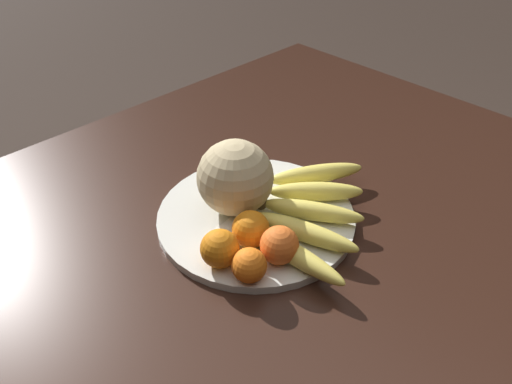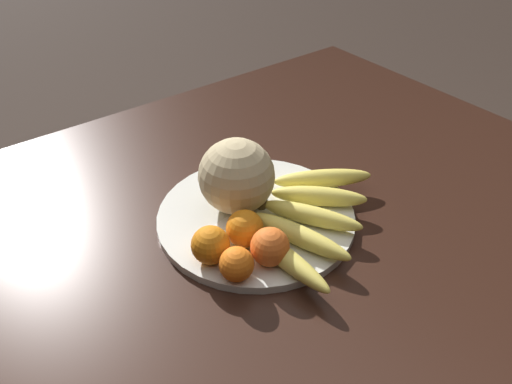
{
  "view_description": "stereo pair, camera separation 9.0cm",
  "coord_description": "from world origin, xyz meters",
  "px_view_note": "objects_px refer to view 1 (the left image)",
  "views": [
    {
      "loc": [
        0.48,
        0.49,
        1.36
      ],
      "look_at": [
        -0.02,
        -0.02,
        0.82
      ],
      "focal_mm": 35.0,
      "sensor_mm": 36.0,
      "label": 1
    },
    {
      "loc": [
        0.41,
        0.55,
        1.36
      ],
      "look_at": [
        -0.02,
        -0.02,
        0.82
      ],
      "focal_mm": 35.0,
      "sensor_mm": 36.0,
      "label": 2
    }
  ],
  "objects_px": {
    "kitchen_table": "(255,263)",
    "orange_front_right": "(220,249)",
    "fruit_bowl": "(256,216)",
    "banana_bunch": "(309,209)",
    "orange_front_left": "(251,229)",
    "melon": "(235,178)",
    "produce_tag": "(228,228)",
    "orange_mid_center": "(279,245)",
    "orange_back_left": "(249,265)"
  },
  "relations": [
    {
      "from": "kitchen_table",
      "to": "orange_front_right",
      "type": "bearing_deg",
      "value": 14.86
    },
    {
      "from": "kitchen_table",
      "to": "fruit_bowl",
      "type": "xyz_separation_m",
      "value": [
        -0.02,
        -0.02,
        0.09
      ]
    },
    {
      "from": "banana_bunch",
      "to": "orange_front_left",
      "type": "bearing_deg",
      "value": -132.19
    },
    {
      "from": "melon",
      "to": "orange_front_right",
      "type": "height_order",
      "value": "melon"
    },
    {
      "from": "fruit_bowl",
      "to": "produce_tag",
      "type": "distance_m",
      "value": 0.07
    },
    {
      "from": "orange_mid_center",
      "to": "fruit_bowl",
      "type": "bearing_deg",
      "value": -116.94
    },
    {
      "from": "fruit_bowl",
      "to": "orange_mid_center",
      "type": "height_order",
      "value": "orange_mid_center"
    },
    {
      "from": "banana_bunch",
      "to": "orange_back_left",
      "type": "distance_m",
      "value": 0.18
    },
    {
      "from": "fruit_bowl",
      "to": "melon",
      "type": "height_order",
      "value": "melon"
    },
    {
      "from": "kitchen_table",
      "to": "produce_tag",
      "type": "xyz_separation_m",
      "value": [
        0.04,
        -0.03,
        0.1
      ]
    },
    {
      "from": "orange_front_right",
      "to": "fruit_bowl",
      "type": "bearing_deg",
      "value": -158.94
    },
    {
      "from": "melon",
      "to": "orange_front_right",
      "type": "xyz_separation_m",
      "value": [
        0.12,
        0.09,
        -0.04
      ]
    },
    {
      "from": "fruit_bowl",
      "to": "banana_bunch",
      "type": "relative_size",
      "value": 1.16
    },
    {
      "from": "melon",
      "to": "produce_tag",
      "type": "distance_m",
      "value": 0.09
    },
    {
      "from": "melon",
      "to": "orange_front_left",
      "type": "relative_size",
      "value": 2.16
    },
    {
      "from": "kitchen_table",
      "to": "orange_front_left",
      "type": "distance_m",
      "value": 0.14
    },
    {
      "from": "kitchen_table",
      "to": "banana_bunch",
      "type": "xyz_separation_m",
      "value": [
        -0.08,
        0.05,
        0.12
      ]
    },
    {
      "from": "banana_bunch",
      "to": "orange_front_right",
      "type": "xyz_separation_m",
      "value": [
        0.19,
        -0.02,
        0.01
      ]
    },
    {
      "from": "orange_mid_center",
      "to": "orange_front_right",
      "type": "bearing_deg",
      "value": -39.8
    },
    {
      "from": "kitchen_table",
      "to": "orange_front_left",
      "type": "xyz_separation_m",
      "value": [
        0.04,
        0.03,
        0.13
      ]
    },
    {
      "from": "orange_front_right",
      "to": "produce_tag",
      "type": "height_order",
      "value": "orange_front_right"
    },
    {
      "from": "kitchen_table",
      "to": "orange_back_left",
      "type": "xyz_separation_m",
      "value": [
        0.1,
        0.09,
        0.13
      ]
    },
    {
      "from": "melon",
      "to": "kitchen_table",
      "type": "bearing_deg",
      "value": 82.48
    },
    {
      "from": "kitchen_table",
      "to": "orange_back_left",
      "type": "bearing_deg",
      "value": 41.52
    },
    {
      "from": "melon",
      "to": "orange_mid_center",
      "type": "height_order",
      "value": "melon"
    },
    {
      "from": "fruit_bowl",
      "to": "orange_mid_center",
      "type": "distance_m",
      "value": 0.13
    },
    {
      "from": "orange_front_left",
      "to": "produce_tag",
      "type": "distance_m",
      "value": 0.06
    },
    {
      "from": "orange_front_left",
      "to": "orange_front_right",
      "type": "bearing_deg",
      "value": -1.01
    },
    {
      "from": "fruit_bowl",
      "to": "orange_front_right",
      "type": "height_order",
      "value": "orange_front_right"
    },
    {
      "from": "produce_tag",
      "to": "banana_bunch",
      "type": "bearing_deg",
      "value": 139.3
    },
    {
      "from": "orange_mid_center",
      "to": "produce_tag",
      "type": "xyz_separation_m",
      "value": [
        0.01,
        -0.12,
        -0.03
      ]
    },
    {
      "from": "orange_mid_center",
      "to": "orange_back_left",
      "type": "distance_m",
      "value": 0.06
    },
    {
      "from": "fruit_bowl",
      "to": "melon",
      "type": "distance_m",
      "value": 0.09
    },
    {
      "from": "kitchen_table",
      "to": "melon",
      "type": "bearing_deg",
      "value": -97.52
    },
    {
      "from": "fruit_bowl",
      "to": "orange_front_right",
      "type": "bearing_deg",
      "value": 21.06
    },
    {
      "from": "banana_bunch",
      "to": "kitchen_table",
      "type": "bearing_deg",
      "value": -154.02
    },
    {
      "from": "banana_bunch",
      "to": "produce_tag",
      "type": "xyz_separation_m",
      "value": [
        0.13,
        -0.08,
        -0.02
      ]
    },
    {
      "from": "banana_bunch",
      "to": "orange_back_left",
      "type": "height_order",
      "value": "orange_back_left"
    },
    {
      "from": "orange_mid_center",
      "to": "produce_tag",
      "type": "distance_m",
      "value": 0.12
    },
    {
      "from": "banana_bunch",
      "to": "orange_back_left",
      "type": "xyz_separation_m",
      "value": [
        0.18,
        0.03,
        0.01
      ]
    },
    {
      "from": "kitchen_table",
      "to": "orange_front_left",
      "type": "height_order",
      "value": "orange_front_left"
    },
    {
      "from": "orange_back_left",
      "to": "fruit_bowl",
      "type": "bearing_deg",
      "value": -138.15
    },
    {
      "from": "melon",
      "to": "banana_bunch",
      "type": "height_order",
      "value": "melon"
    },
    {
      "from": "fruit_bowl",
      "to": "orange_mid_center",
      "type": "bearing_deg",
      "value": 63.06
    },
    {
      "from": "banana_bunch",
      "to": "orange_front_left",
      "type": "distance_m",
      "value": 0.13
    },
    {
      "from": "banana_bunch",
      "to": "orange_mid_center",
      "type": "relative_size",
      "value": 4.87
    },
    {
      "from": "kitchen_table",
      "to": "orange_front_left",
      "type": "bearing_deg",
      "value": 36.77
    },
    {
      "from": "melon",
      "to": "orange_mid_center",
      "type": "bearing_deg",
      "value": 74.49
    },
    {
      "from": "banana_bunch",
      "to": "orange_front_right",
      "type": "relative_size",
      "value": 4.9
    },
    {
      "from": "orange_mid_center",
      "to": "orange_back_left",
      "type": "height_order",
      "value": "orange_mid_center"
    }
  ]
}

